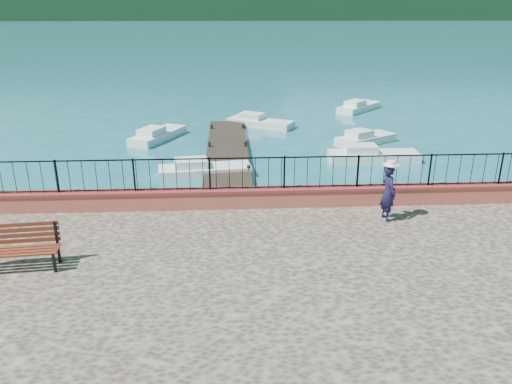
{
  "coord_description": "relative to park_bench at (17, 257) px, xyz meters",
  "views": [
    {
      "loc": [
        -1.93,
        -10.25,
        6.86
      ],
      "look_at": [
        -1.24,
        2.0,
        2.3
      ],
      "focal_mm": 35.0,
      "sensor_mm": 36.0,
      "label": 1
    }
  ],
  "objects": [
    {
      "name": "parapet",
      "position": [
        6.8,
        3.51,
        -0.02
      ],
      "size": [
        28.0,
        0.46,
        0.58
      ],
      "primitive_type": "cube",
      "color": "#A2513A",
      "rests_on": "promenade"
    },
    {
      "name": "railing",
      "position": [
        6.8,
        3.51,
        0.74
      ],
      "size": [
        27.0,
        0.05,
        0.95
      ],
      "primitive_type": "cube",
      "color": "black",
      "rests_on": "parapet"
    },
    {
      "name": "far_forest",
      "position": [
        6.8,
        299.81,
        7.49
      ],
      "size": [
        900.0,
        60.0,
        18.0
      ],
      "primitive_type": "cube",
      "color": "black",
      "rests_on": "ground"
    },
    {
      "name": "boat_3",
      "position": [
        1.0,
        16.66,
        -1.11
      ],
      "size": [
        2.91,
        4.21,
        0.8
      ],
      "primitive_type": "cube",
      "rotation": [
        0.0,
        0.0,
        1.13
      ],
      "color": "silver",
      "rests_on": "ground"
    },
    {
      "name": "dock",
      "position": [
        4.8,
        11.81,
        -1.36
      ],
      "size": [
        2.0,
        16.0,
        0.3
      ],
      "primitive_type": "cube",
      "color": "#2D231C",
      "rests_on": "ground"
    },
    {
      "name": "boat_4",
      "position": [
        6.84,
        19.5,
        -1.11
      ],
      "size": [
        4.17,
        3.15,
        0.8
      ],
      "primitive_type": "cube",
      "rotation": [
        0.0,
        0.0,
        -0.52
      ],
      "color": "silver",
      "rests_on": "ground"
    },
    {
      "name": "companion_hill",
      "position": [
        226.8,
        559.81,
        -1.51
      ],
      "size": [
        448.0,
        384.0,
        180.0
      ],
      "primitive_type": "ellipsoid",
      "color": "#142D23",
      "rests_on": "ground"
    },
    {
      "name": "park_bench",
      "position": [
        0.0,
        0.0,
        0.0
      ],
      "size": [
        1.93,
        0.78,
        1.04
      ],
      "rotation": [
        0.0,
        0.0,
        0.09
      ],
      "color": "black",
      "rests_on": "promenade"
    },
    {
      "name": "boat_1",
      "position": [
        11.73,
        11.97,
        -1.11
      ],
      "size": [
        4.24,
        1.39,
        0.8
      ],
      "primitive_type": "cube",
      "rotation": [
        0.0,
        0.0,
        -0.02
      ],
      "color": "silver",
      "rests_on": "ground"
    },
    {
      "name": "boat_5",
      "position": [
        14.15,
        24.17,
        -1.11
      ],
      "size": [
        3.78,
        3.91,
        0.8
      ],
      "primitive_type": "cube",
      "rotation": [
        0.0,
        0.0,
        0.82
      ],
      "color": "white",
      "rests_on": "ground"
    },
    {
      "name": "hat",
      "position": [
        9.29,
        2.33,
        1.36
      ],
      "size": [
        0.44,
        0.44,
        0.12
      ],
      "primitive_type": "cylinder",
      "color": "white",
      "rests_on": "person"
    },
    {
      "name": "person",
      "position": [
        9.29,
        2.33,
        0.49
      ],
      "size": [
        0.49,
        0.65,
        1.61
      ],
      "primitive_type": "imported",
      "rotation": [
        0.0,
        0.0,
        1.76
      ],
      "color": "black",
      "rests_on": "promenade"
    },
    {
      "name": "ground",
      "position": [
        6.8,
        -0.19,
        -1.51
      ],
      "size": [
        2000.0,
        2000.0,
        0.0
      ],
      "primitive_type": "plane",
      "color": "#19596B",
      "rests_on": "ground"
    },
    {
      "name": "boat_0",
      "position": [
        3.83,
        10.17,
        -1.11
      ],
      "size": [
        4.07,
        1.76,
        0.8
      ],
      "primitive_type": "cube",
      "rotation": [
        0.0,
        0.0,
        0.12
      ],
      "color": "silver",
      "rests_on": "ground"
    },
    {
      "name": "boat_2",
      "position": [
        12.21,
        15.17,
        -1.11
      ],
      "size": [
        3.57,
        2.86,
        0.8
      ],
      "primitive_type": "cube",
      "rotation": [
        0.0,
        0.0,
        0.54
      ],
      "color": "silver",
      "rests_on": "ground"
    }
  ]
}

